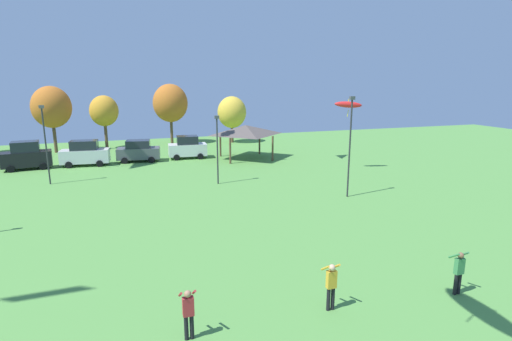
% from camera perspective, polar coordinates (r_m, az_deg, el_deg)
% --- Properties ---
extents(person_standing_near_foreground, '(0.52, 0.51, 1.78)m').
position_cam_1_polar(person_standing_near_foreground, '(13.76, -9.64, -19.18)').
color(person_standing_near_foreground, black).
rests_on(person_standing_near_foreground, ground).
extents(person_standing_mid_field, '(0.52, 0.52, 1.81)m').
position_cam_1_polar(person_standing_mid_field, '(17.87, 26.99, -12.54)').
color(person_standing_mid_field, black).
rests_on(person_standing_mid_field, ground).
extents(person_standing_far_right, '(0.52, 0.53, 1.85)m').
position_cam_1_polar(person_standing_far_right, '(15.27, 10.69, -15.57)').
color(person_standing_far_right, black).
rests_on(person_standing_far_right, ground).
extents(kite_flying_2, '(2.62, 1.16, 1.62)m').
position_cam_1_polar(kite_flying_2, '(37.38, 13.05, 9.15)').
color(kite_flying_2, red).
extents(parked_car_leftmost, '(4.43, 2.38, 2.67)m').
position_cam_1_polar(parked_car_leftmost, '(43.24, -29.96, 1.83)').
color(parked_car_leftmost, black).
rests_on(parked_car_leftmost, ground).
extents(parked_car_second_from_left, '(4.61, 2.22, 2.51)m').
position_cam_1_polar(parked_car_second_from_left, '(42.54, -23.25, 2.26)').
color(parked_car_second_from_left, silver).
rests_on(parked_car_second_from_left, ground).
extents(parked_car_third_from_left, '(4.46, 2.52, 2.23)m').
position_cam_1_polar(parked_car_third_from_left, '(42.89, -16.44, 2.70)').
color(parked_car_third_from_left, '#4C5156').
rests_on(parked_car_third_from_left, ground).
extents(parked_car_rightmost_in_row, '(4.11, 2.22, 2.43)m').
position_cam_1_polar(parked_car_rightmost_in_row, '(43.46, -9.76, 3.28)').
color(parked_car_rightmost_in_row, silver).
rests_on(parked_car_rightmost_in_row, ground).
extents(park_pavilion, '(5.90, 5.40, 3.60)m').
position_cam_1_polar(park_pavilion, '(42.47, -1.49, 5.81)').
color(park_pavilion, brown).
rests_on(park_pavilion, ground).
extents(light_post_0, '(0.36, 0.20, 5.53)m').
position_cam_1_polar(light_post_0, '(32.00, -5.55, 3.58)').
color(light_post_0, '#2D2D33').
rests_on(light_post_0, ground).
extents(light_post_1, '(0.36, 0.20, 7.17)m').
position_cam_1_polar(light_post_1, '(28.85, 13.28, 3.97)').
color(light_post_1, '#2D2D33').
rests_on(light_post_1, ground).
extents(light_post_3, '(0.36, 0.20, 6.34)m').
position_cam_1_polar(light_post_3, '(35.82, -27.88, 3.81)').
color(light_post_3, '#2D2D33').
rests_on(light_post_3, ground).
extents(treeline_tree_2, '(4.31, 4.31, 7.61)m').
position_cam_1_polar(treeline_tree_2, '(51.45, -27.19, 8.04)').
color(treeline_tree_2, brown).
rests_on(treeline_tree_2, ground).
extents(treeline_tree_3, '(3.35, 3.35, 6.46)m').
position_cam_1_polar(treeline_tree_3, '(51.84, -20.89, 7.93)').
color(treeline_tree_3, brown).
rests_on(treeline_tree_3, ground).
extents(treeline_tree_4, '(4.46, 4.46, 7.77)m').
position_cam_1_polar(treeline_tree_4, '(53.56, -12.14, 9.38)').
color(treeline_tree_4, brown).
rests_on(treeline_tree_4, ground).
extents(treeline_tree_5, '(3.81, 3.81, 6.15)m').
position_cam_1_polar(treeline_tree_5, '(53.68, -3.47, 8.30)').
color(treeline_tree_5, brown).
rests_on(treeline_tree_5, ground).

